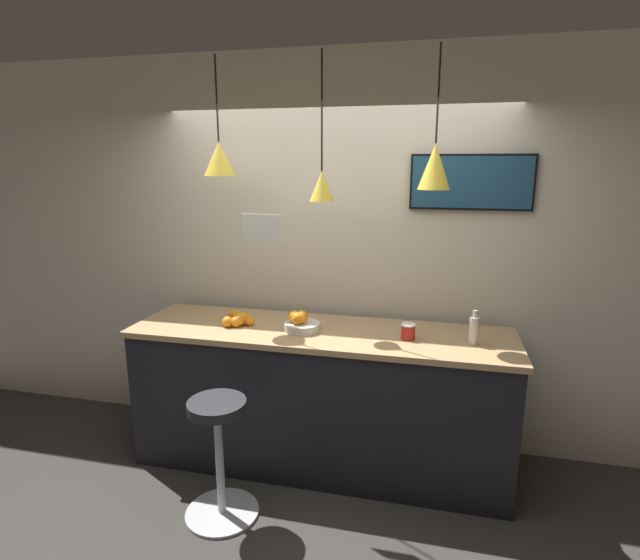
{
  "coord_description": "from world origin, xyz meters",
  "views": [
    {
      "loc": [
        0.75,
        -2.51,
        2.13
      ],
      "look_at": [
        0.0,
        0.63,
        1.36
      ],
      "focal_mm": 28.0,
      "sensor_mm": 36.0,
      "label": 1
    }
  ],
  "objects_px": {
    "fruit_bowl": "(301,323)",
    "mounted_tv": "(471,182)",
    "spread_jar": "(408,331)",
    "bar_stool": "(219,445)",
    "juice_bottle": "(474,330)"
  },
  "relations": [
    {
      "from": "fruit_bowl",
      "to": "spread_jar",
      "type": "bearing_deg",
      "value": 0.42
    },
    {
      "from": "mounted_tv",
      "to": "juice_bottle",
      "type": "bearing_deg",
      "value": -83.55
    },
    {
      "from": "bar_stool",
      "to": "mounted_tv",
      "type": "height_order",
      "value": "mounted_tv"
    },
    {
      "from": "fruit_bowl",
      "to": "mounted_tv",
      "type": "xyz_separation_m",
      "value": [
        1.07,
        0.47,
        0.93
      ]
    },
    {
      "from": "fruit_bowl",
      "to": "mounted_tv",
      "type": "distance_m",
      "value": 1.49
    },
    {
      "from": "fruit_bowl",
      "to": "mounted_tv",
      "type": "height_order",
      "value": "mounted_tv"
    },
    {
      "from": "fruit_bowl",
      "to": "mounted_tv",
      "type": "relative_size",
      "value": 0.3
    },
    {
      "from": "spread_jar",
      "to": "mounted_tv",
      "type": "xyz_separation_m",
      "value": [
        0.35,
        0.46,
        0.93
      ]
    },
    {
      "from": "bar_stool",
      "to": "mounted_tv",
      "type": "bearing_deg",
      "value": 37.93
    },
    {
      "from": "fruit_bowl",
      "to": "spread_jar",
      "type": "xyz_separation_m",
      "value": [
        0.72,
        0.01,
        -0.0
      ]
    },
    {
      "from": "bar_stool",
      "to": "fruit_bowl",
      "type": "xyz_separation_m",
      "value": [
        0.34,
        0.63,
        0.59
      ]
    },
    {
      "from": "bar_stool",
      "to": "juice_bottle",
      "type": "xyz_separation_m",
      "value": [
        1.46,
        0.64,
        0.63
      ]
    },
    {
      "from": "bar_stool",
      "to": "fruit_bowl",
      "type": "bearing_deg",
      "value": 61.95
    },
    {
      "from": "spread_jar",
      "to": "mounted_tv",
      "type": "distance_m",
      "value": 1.1
    },
    {
      "from": "bar_stool",
      "to": "spread_jar",
      "type": "relative_size",
      "value": 7.39
    }
  ]
}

